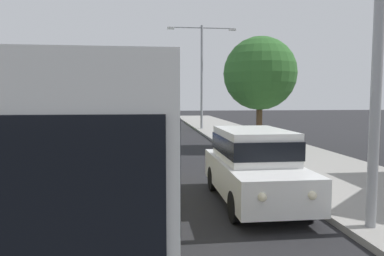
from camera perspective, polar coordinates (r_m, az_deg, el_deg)
The scene contains 10 objects.
bus_lead at distance 7.85m, azimuth -14.37°, elevation -2.80°, with size 2.58×10.66×3.21m.
bus_second_in_line at distance 20.46m, azimuth -9.71°, elevation 1.88°, with size 2.58×11.40×3.21m.
bus_middle at distance 33.36m, azimuth -8.59°, elevation 3.00°, with size 2.58×11.43×3.21m.
bus_fourth_in_line at distance 46.73m, azimuth -8.09°, elevation 3.51°, with size 2.58×11.24×3.21m.
bus_rear at distance 59.79m, azimuth -7.81°, elevation 3.78°, with size 2.58×12.28×3.21m.
bus_tail_end at distance 73.23m, azimuth -7.63°, elevation 3.96°, with size 2.58×10.81×3.21m.
white_suv at distance 9.39m, azimuth 9.80°, elevation -5.55°, with size 1.86×4.56×1.90m.
box_truck_oncoming at distance 78.32m, azimuth -10.00°, elevation 4.00°, with size 2.35×7.59×3.15m.
streetlamp_mid at distance 30.12m, azimuth 1.57°, elevation 9.82°, with size 5.71×0.28×8.54m.
roadside_tree at distance 19.38m, azimuth 10.80°, elevation 8.53°, with size 3.86×3.86×5.79m.
Camera 1 is at (-0.26, 3.25, 2.71)m, focal length 33.40 mm.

